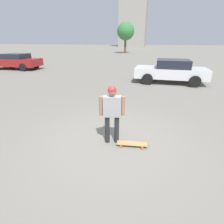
{
  "coord_description": "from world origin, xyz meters",
  "views": [
    {
      "loc": [
        3.98,
        1.02,
        2.57
      ],
      "look_at": [
        0.0,
        0.0,
        0.88
      ],
      "focal_mm": 28.0,
      "sensor_mm": 36.0,
      "label": 1
    }
  ],
  "objects": [
    {
      "name": "ground_plane",
      "position": [
        0.0,
        0.0,
        0.0
      ],
      "size": [
        220.0,
        220.0,
        0.0
      ],
      "primitive_type": "plane",
      "color": "gray"
    },
    {
      "name": "building_block_distant",
      "position": [
        -79.78,
        -11.06,
        15.19
      ],
      "size": [
        8.37,
        11.21,
        30.38
      ],
      "color": "#9E998E",
      "rests_on": "ground_plane"
    },
    {
      "name": "car_parked_far",
      "position": [
        -10.33,
        -12.04,
        0.76
      ],
      "size": [
        2.12,
        4.66,
        1.43
      ],
      "rotation": [
        0.0,
        0.0,
        -1.55
      ],
      "color": "maroon",
      "rests_on": "ground_plane"
    },
    {
      "name": "skateboard",
      "position": [
        0.06,
        0.55,
        0.06
      ],
      "size": [
        0.34,
        0.81,
        0.08
      ],
      "rotation": [
        0.0,
        0.0,
        -1.46
      ],
      "color": "tan",
      "rests_on": "ground_plane"
    },
    {
      "name": "person",
      "position": [
        0.0,
        0.0,
        0.96
      ],
      "size": [
        0.3,
        0.64,
        1.57
      ],
      "rotation": [
        0.0,
        0.0,
        1.81
      ],
      "color": "#262628",
      "rests_on": "ground_plane"
    },
    {
      "name": "tree_distant",
      "position": [
        -35.32,
        -6.12,
        4.27
      ],
      "size": [
        3.56,
        3.56,
        6.09
      ],
      "color": "brown",
      "rests_on": "ground_plane"
    },
    {
      "name": "car_parked_near",
      "position": [
        -7.95,
        1.86,
        0.76
      ],
      "size": [
        2.08,
        4.42,
        1.46
      ],
      "rotation": [
        0.0,
        0.0,
        -1.57
      ],
      "color": "silver",
      "rests_on": "ground_plane"
    }
  ]
}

